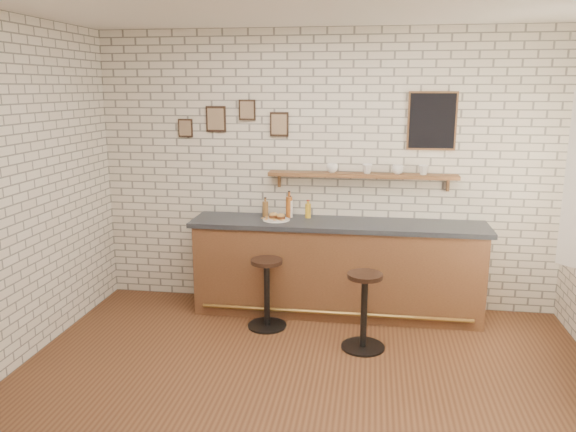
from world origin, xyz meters
name	(u,v)px	position (x,y,z in m)	size (l,w,h in m)	color
ground	(301,393)	(0.00, 0.00, 0.00)	(5.00, 5.00, 0.00)	brown
bar_counter	(337,268)	(0.17, 1.70, 0.51)	(3.10, 0.65, 1.01)	brown
sandwich_plate	(276,220)	(-0.49, 1.68, 1.02)	(0.28, 0.28, 0.01)	white
ciabatta_sandwich	(277,216)	(-0.48, 1.68, 1.05)	(0.21, 0.16, 0.06)	tan
potato_chips	(275,219)	(-0.50, 1.68, 1.02)	(0.26, 0.19, 0.00)	#CA9047
bitters_bottle_brown	(265,209)	(-0.63, 1.85, 1.10)	(0.07, 0.07, 0.21)	brown
bitters_bottle_white	(290,208)	(-0.36, 1.85, 1.11)	(0.06, 0.06, 0.24)	white
bitters_bottle_amber	(289,206)	(-0.37, 1.85, 1.13)	(0.07, 0.07, 0.29)	#974C18
condiment_bottle_yellow	(308,210)	(-0.17, 1.85, 1.09)	(0.06, 0.06, 0.20)	gold
bar_stool_left	(267,291)	(-0.51, 1.22, 0.38)	(0.42, 0.42, 0.72)	black
bar_stool_right	(364,309)	(0.47, 0.88, 0.39)	(0.41, 0.41, 0.73)	black
wall_shelf	(362,175)	(0.40, 1.90, 1.48)	(2.00, 0.18, 0.18)	brown
shelf_cup_a	(332,168)	(0.08, 1.90, 1.55)	(0.12, 0.12, 0.10)	white
shelf_cup_b	(367,169)	(0.45, 1.90, 1.55)	(0.11, 0.11, 0.10)	white
shelf_cup_c	(398,170)	(0.77, 1.90, 1.55)	(0.12, 0.12, 0.10)	white
shelf_cup_d	(423,170)	(1.03, 1.90, 1.55)	(0.11, 0.11, 0.10)	white
back_wall_decor	(347,121)	(0.23, 1.98, 2.05)	(2.96, 0.02, 0.56)	black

